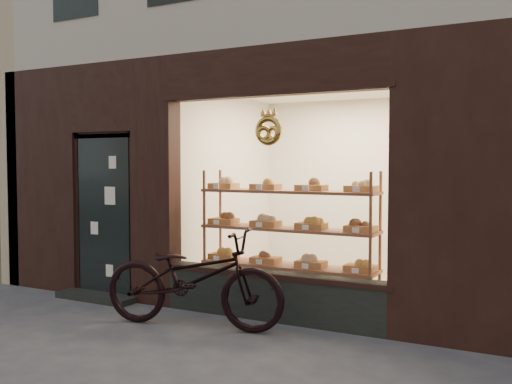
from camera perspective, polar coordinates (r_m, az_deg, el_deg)
The scene contains 3 objects.
ground at distance 5.24m, azimuth -13.86°, elevation -17.20°, with size 90.00×90.00×0.00m, color #3C3C46.
display_shelf at distance 6.89m, azimuth 3.22°, elevation -4.85°, with size 2.20×0.45×1.70m.
bicycle at distance 6.30m, azimuth -6.32°, elevation -8.54°, with size 0.72×2.06×1.08m, color black.
Camera 1 is at (3.28, -3.67, 1.80)m, focal length 40.00 mm.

